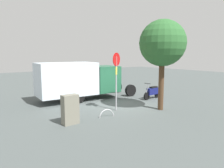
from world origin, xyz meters
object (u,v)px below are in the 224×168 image
street_tree (163,44)px  box_truck_near (80,79)px  stop_sign (116,72)px  utility_cabinet (70,110)px  motorcycle (152,92)px  bike_rack_hoop (107,117)px

street_tree → box_truck_near: bearing=-63.8°
stop_sign → utility_cabinet: (3.20, 0.71, -1.52)m
utility_cabinet → stop_sign: bearing=-167.6°
stop_sign → utility_cabinet: bearing=12.4°
street_tree → utility_cabinet: street_tree is taller
motorcycle → stop_sign: size_ratio=0.55×
stop_sign → utility_cabinet: stop_sign is taller
box_truck_near → street_tree: street_tree is taller
stop_sign → bike_rack_hoop: bearing=33.3°
box_truck_near → motorcycle: (-4.40, 2.81, -1.00)m
motorcycle → street_tree: size_ratio=0.35×
motorcycle → bike_rack_hoop: 5.58m
box_truck_near → street_tree: 6.22m
utility_cabinet → motorcycle: bearing=-166.9°
stop_sign → bike_rack_hoop: size_ratio=3.90×
box_truck_near → motorcycle: size_ratio=4.03×
street_tree → bike_rack_hoop: size_ratio=6.08×
box_truck_near → motorcycle: 5.31m
stop_sign → street_tree: size_ratio=0.64×
motorcycle → utility_cabinet: size_ratio=1.31×
stop_sign → street_tree: (-2.19, 1.41, 1.60)m
motorcycle → box_truck_near: bearing=-38.5°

